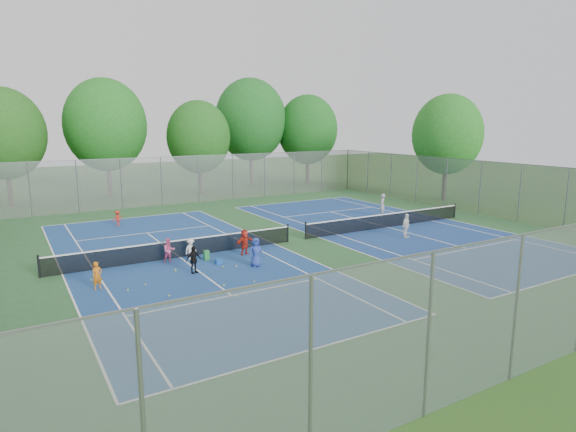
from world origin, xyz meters
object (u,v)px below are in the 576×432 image
(net_left, at_px, (180,249))
(instructor, at_px, (382,205))
(ball_hopper, at_px, (206,255))
(net_right, at_px, (388,221))
(ball_crate, at_px, (219,262))

(net_left, height_order, instructor, instructor)
(ball_hopper, relative_size, instructor, 0.29)
(net_right, distance_m, instructor, 3.63)
(net_right, xyz_separation_m, ball_hopper, (-13.00, -1.12, -0.21))
(net_left, bearing_deg, ball_crate, -58.92)
(net_right, bearing_deg, instructor, 54.51)
(net_right, bearing_deg, ball_crate, -170.76)
(ball_crate, relative_size, instructor, 0.18)
(ball_hopper, xyz_separation_m, instructor, (15.10, 4.06, 0.60))
(net_right, height_order, ball_crate, net_right)
(net_right, relative_size, ball_crate, 42.00)
(instructor, bearing_deg, net_left, -26.44)
(net_left, distance_m, instructor, 16.37)
(net_left, bearing_deg, net_right, 0.00)
(ball_hopper, height_order, instructor, instructor)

